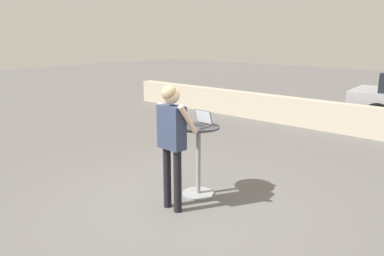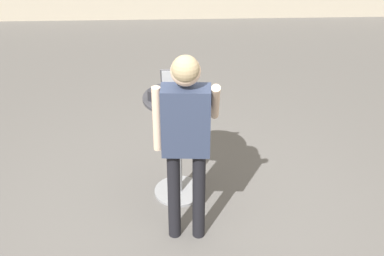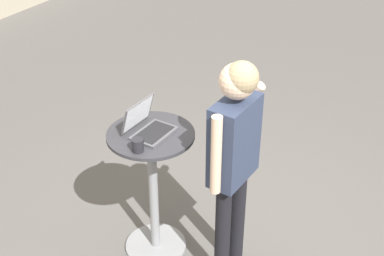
# 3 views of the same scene
# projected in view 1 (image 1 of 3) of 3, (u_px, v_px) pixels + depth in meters

# --- Properties ---
(ground_plane) EXTENTS (50.00, 50.00, 0.00)m
(ground_plane) POSITION_uv_depth(u_px,v_px,m) (180.00, 206.00, 5.35)
(ground_plane) COLOR #5B5956
(pavement_kerb) EXTENTS (14.31, 0.35, 0.74)m
(pavement_kerb) POSITION_uv_depth(u_px,v_px,m) (337.00, 117.00, 9.41)
(pavement_kerb) COLOR #B2A893
(pavement_kerb) RESTS_ON ground_plane
(cafe_table) EXTENTS (0.63, 0.63, 1.08)m
(cafe_table) POSITION_uv_depth(u_px,v_px,m) (198.00, 155.00, 5.60)
(cafe_table) COLOR gray
(cafe_table) RESTS_ON ground_plane
(laptop) EXTENTS (0.32, 0.29, 0.23)m
(laptop) POSITION_uv_depth(u_px,v_px,m) (200.00, 122.00, 5.50)
(laptop) COLOR #515156
(laptop) RESTS_ON cafe_table
(coffee_mug) EXTENTS (0.11, 0.08, 0.09)m
(coffee_mug) POSITION_uv_depth(u_px,v_px,m) (185.00, 121.00, 5.59)
(coffee_mug) COLOR #232328
(coffee_mug) RESTS_ON cafe_table
(standing_person) EXTENTS (0.54, 0.37, 1.75)m
(standing_person) POSITION_uv_depth(u_px,v_px,m) (172.00, 132.00, 5.00)
(standing_person) COLOR black
(standing_person) RESTS_ON ground_plane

